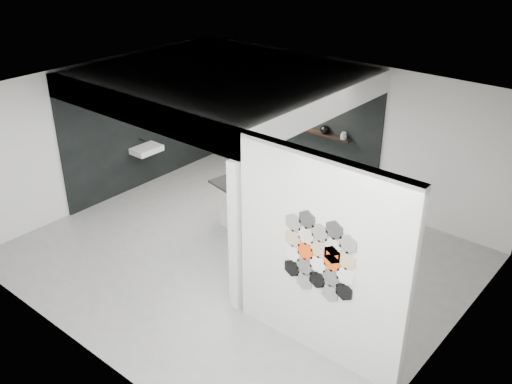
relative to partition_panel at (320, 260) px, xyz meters
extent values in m
cube|color=gray|center=(-2.23, 1.00, -1.40)|extent=(7.00, 6.00, 0.01)
cube|color=silver|center=(0.00, 0.00, 0.00)|extent=(2.45, 0.15, 2.80)
cube|color=black|center=(-3.52, 3.97, -0.22)|extent=(4.40, 0.04, 2.35)
cube|color=black|center=(-5.70, 2.00, -0.22)|extent=(0.04, 4.00, 2.35)
cube|color=silver|center=(-3.52, 2.00, 1.15)|extent=(4.40, 4.00, 0.40)
cube|color=silver|center=(-1.41, 0.00, -0.22)|extent=(0.16, 0.16, 2.35)
cube|color=silver|center=(-3.52, 0.08, 1.15)|extent=(4.40, 0.16, 0.40)
cube|color=silver|center=(-5.46, 1.80, -0.55)|extent=(0.40, 0.60, 0.12)
cube|color=black|center=(-3.43, 3.87, -0.10)|extent=(3.00, 0.15, 0.04)
cube|color=silver|center=(-2.41, 1.72, -0.96)|extent=(1.63, 0.87, 0.89)
cube|color=black|center=(-2.43, 1.64, -0.49)|extent=(1.88, 1.12, 0.04)
cube|color=black|center=(-2.15, 1.72, -0.48)|extent=(0.53, 0.48, 0.02)
cylinder|color=black|center=(-2.11, 1.92, -0.26)|extent=(0.03, 0.03, 0.41)
torus|color=black|center=(-2.12, 1.86, -0.06)|extent=(0.05, 0.15, 0.14)
cylinder|color=black|center=(-4.63, 3.87, 0.02)|extent=(0.27, 0.27, 0.20)
ellipsoid|color=black|center=(-2.51, 3.87, 0.00)|extent=(0.25, 0.25, 0.16)
cylinder|color=gray|center=(-2.08, 3.87, -0.04)|extent=(0.15, 0.15, 0.09)
cylinder|color=gray|center=(-2.08, 3.87, -0.02)|extent=(0.12, 0.12, 0.13)
cylinder|color=black|center=(-3.53, 3.87, 0.00)|extent=(0.06, 0.06, 0.17)
cylinder|color=black|center=(-4.22, 3.87, -0.03)|extent=(0.09, 0.09, 0.10)
cylinder|color=black|center=(-0.37, -0.09, -0.24)|extent=(0.26, 0.02, 0.26)
cylinder|color=white|center=(-0.37, -0.09, -0.01)|extent=(0.26, 0.02, 0.26)
cylinder|color=tan|center=(-0.37, -0.09, 0.21)|extent=(0.26, 0.02, 0.26)
cylinder|color=#66635E|center=(-0.37, -0.09, 0.44)|extent=(0.26, 0.02, 0.26)
cylinder|color=silver|center=(-0.17, -0.09, -0.35)|extent=(0.26, 0.02, 0.26)
cylinder|color=black|center=(-0.17, -0.09, -0.13)|extent=(0.26, 0.02, 0.26)
cylinder|color=#F2460C|center=(-0.17, -0.09, 0.10)|extent=(0.26, 0.02, 0.26)
cylinder|color=beige|center=(-0.17, -0.09, 0.33)|extent=(0.26, 0.02, 0.26)
cylinder|color=#2D2D2D|center=(-0.17, -0.09, 0.55)|extent=(0.26, 0.02, 0.26)
cylinder|color=black|center=(0.02, -0.09, -0.24)|extent=(0.26, 0.02, 0.26)
cylinder|color=white|center=(0.02, -0.09, -0.01)|extent=(0.26, 0.02, 0.26)
cylinder|color=tan|center=(0.02, -0.09, 0.21)|extent=(0.26, 0.02, 0.26)
cylinder|color=#66635E|center=(0.02, -0.09, 0.44)|extent=(0.26, 0.02, 0.26)
cylinder|color=silver|center=(0.22, -0.09, -0.35)|extent=(0.26, 0.02, 0.26)
cylinder|color=black|center=(0.22, -0.09, -0.13)|extent=(0.26, 0.02, 0.26)
cylinder|color=#F2460C|center=(0.22, -0.09, 0.10)|extent=(0.26, 0.02, 0.26)
cylinder|color=beige|center=(0.22, -0.09, 0.33)|extent=(0.26, 0.02, 0.26)
cylinder|color=#2D2D2D|center=(0.22, -0.09, 0.55)|extent=(0.26, 0.02, 0.26)
cylinder|color=black|center=(0.42, -0.09, -0.24)|extent=(0.26, 0.02, 0.26)
cylinder|color=white|center=(0.42, -0.09, -0.01)|extent=(0.26, 0.02, 0.26)
cylinder|color=tan|center=(0.42, -0.09, 0.21)|extent=(0.26, 0.02, 0.26)
cylinder|color=#66635E|center=(0.42, -0.09, 0.44)|extent=(0.26, 0.02, 0.26)
cylinder|color=#F2460C|center=(0.22, -0.09, 0.21)|extent=(0.26, 0.02, 0.26)
camera|label=1|loc=(3.18, -5.06, 3.94)|focal=40.00mm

